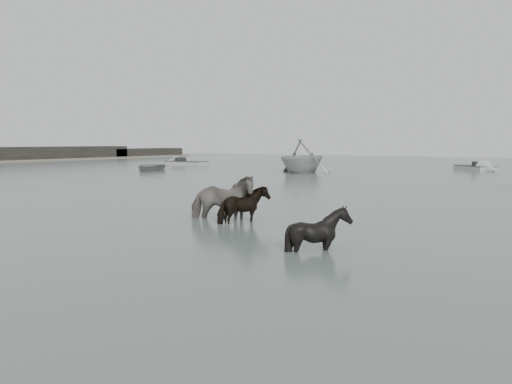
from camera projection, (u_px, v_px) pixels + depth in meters
ground at (242, 231)px, 13.06m from camera, size 140.00×140.00×0.00m
pony_pinto at (222, 191)px, 14.86m from camera, size 2.26×1.63×1.74m
pony_dark at (244, 201)px, 14.33m from camera, size 1.12×1.30×1.28m
pony_black at (319, 219)px, 10.75m from camera, size 1.32×1.20×1.35m
rowboat_lead at (151, 165)px, 40.49m from camera, size 4.72×5.25×0.89m
rowboat_trail at (303, 155)px, 37.71m from camera, size 5.17×5.74×2.67m
skiff_outer at (186, 161)px, 50.41m from camera, size 6.29×1.61×0.75m
skiff_mid at (475, 166)px, 41.02m from camera, size 4.74×4.96×0.75m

